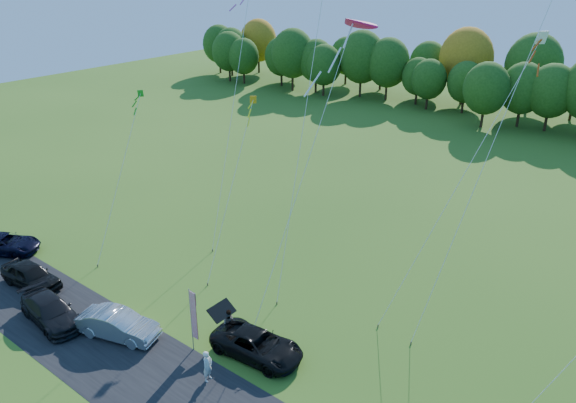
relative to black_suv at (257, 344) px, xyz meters
The scene contains 18 objects.
ground 2.23m from the black_suv, 156.03° to the right, with size 160.00×160.00×0.00m, color #315A17.
asphalt_strip 5.27m from the black_suv, 111.59° to the right, with size 90.00×6.00×0.01m, color black.
tree_line 54.18m from the black_suv, 92.03° to the left, with size 116.00×12.00×10.00m, color #1E4711, non-canonical shape.
black_suv is the anchor object (origin of this frame).
silver_sedan 8.29m from the black_suv, 153.55° to the right, with size 1.69×4.85×1.60m, color #B2B2B7.
dark_truck_a 12.90m from the black_suv, 155.52° to the right, with size 2.12×5.21×1.51m, color black.
dark_truck_b 16.97m from the black_suv, 166.37° to the right, with size 1.89×4.70×1.60m, color black.
dark_suv_west 22.61m from the black_suv, behind, with size 2.32×5.04×1.40m, color black.
person_tailgate_a 3.13m from the black_suv, 103.24° to the right, with size 0.65×0.42×1.77m, color silver.
person_tailgate_b 2.39m from the black_suv, behind, with size 0.85×0.66×1.75m, color gray.
feather_flag 3.87m from the black_suv, 148.17° to the right, with size 0.53×0.09×3.97m.
kite_delta_blue 15.69m from the black_suv, 111.89° to the left, with size 4.82×11.32×25.76m.
kite_parafoil_orange 19.27m from the black_suv, 55.81° to the left, with size 5.42×11.84×27.84m.
kite_delta_red 13.21m from the black_suv, 99.57° to the left, with size 2.88×10.34×18.35m.
kite_diamond_yellow 11.90m from the black_suv, 140.22° to the left, with size 2.59×7.82×11.52m.
kite_diamond_green 16.94m from the black_suv, 168.28° to the left, with size 1.80×6.71×11.64m.
kite_diamond_white 13.91m from the black_suv, 57.98° to the left, with size 5.13×7.67×17.04m.
kite_diamond_pink 18.03m from the black_suv, 137.64° to the left, with size 3.31×8.48×18.53m.
Camera 1 is at (18.76, -17.60, 20.32)m, focal length 35.00 mm.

